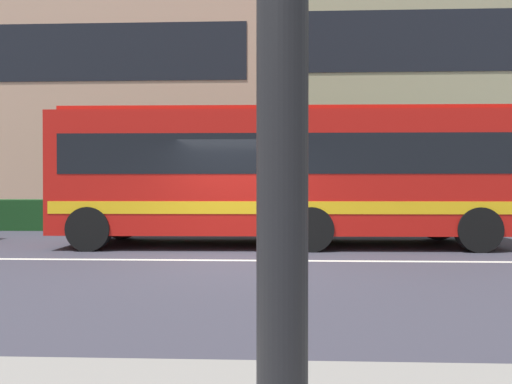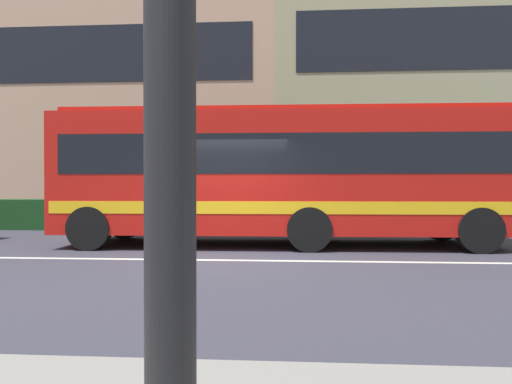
{
  "view_description": "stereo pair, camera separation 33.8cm",
  "coord_description": "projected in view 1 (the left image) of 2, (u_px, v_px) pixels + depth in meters",
  "views": [
    {
      "loc": [
        0.86,
        -8.62,
        1.44
      ],
      "look_at": [
        0.45,
        2.66,
        1.32
      ],
      "focal_mm": 31.01,
      "sensor_mm": 36.0,
      "label": 1
    },
    {
      "loc": [
        1.2,
        -8.61,
        1.44
      ],
      "look_at": [
        0.45,
        2.66,
        1.32
      ],
      "focal_mm": 31.01,
      "sensor_mm": 36.0,
      "label": 2
    }
  ],
  "objects": [
    {
      "name": "apartment_block_left",
      "position": [
        57.0,
        97.0,
        24.87
      ],
      "size": [
        23.93,
        9.4,
        13.06
      ],
      "color": "tan",
      "rests_on": "ground_plane"
    },
    {
      "name": "apartment_block_right",
      "position": [
        497.0,
        88.0,
        23.98
      ],
      "size": [
        24.75,
        9.4,
        13.65
      ],
      "color": "tan",
      "rests_on": "ground_plane"
    },
    {
      "name": "transit_bus",
      "position": [
        280.0,
        172.0,
        11.01
      ],
      "size": [
        10.74,
        2.76,
        3.3
      ],
      "color": "red",
      "rests_on": "ground_plane"
    },
    {
      "name": "lane_centre_line",
      "position": [
        228.0,
        260.0,
        8.66
      ],
      "size": [
        60.0,
        0.16,
        0.01
      ],
      "primitive_type": "cube",
      "color": "silver",
      "rests_on": "ground_plane"
    },
    {
      "name": "ground_plane",
      "position": [
        228.0,
        260.0,
        8.66
      ],
      "size": [
        160.0,
        160.0,
        0.0
      ],
      "primitive_type": "plane",
      "color": "#393844"
    },
    {
      "name": "hedge_row_far",
      "position": [
        192.0,
        215.0,
        14.88
      ],
      "size": [
        22.87,
        1.1,
        1.02
      ],
      "primitive_type": "cube",
      "color": "#17431B",
      "rests_on": "ground_plane"
    }
  ]
}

